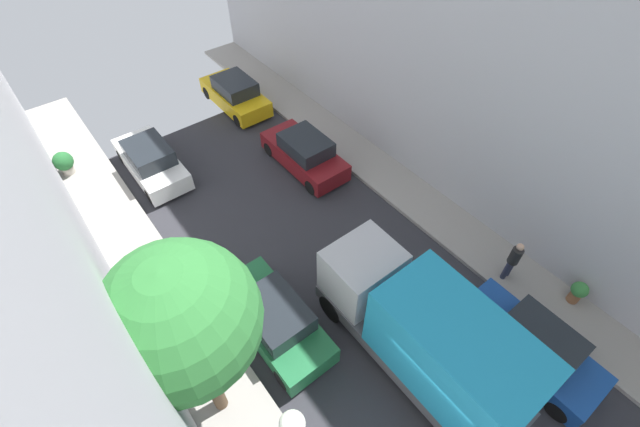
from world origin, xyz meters
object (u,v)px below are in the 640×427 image
Objects in this scene: parked_car_right_3 at (305,153)px; parked_car_right_4 at (235,94)px; potted_plant_0 at (578,292)px; potted_plant_2 at (64,162)px; pedestrian at (513,260)px; parked_car_left_3 at (151,161)px; parked_car_left_2 at (275,319)px; street_tree_0 at (181,321)px; parked_car_right_2 at (531,346)px; delivery_truck at (427,335)px.

parked_car_right_3 and parked_car_right_4 have the same top height.
potted_plant_2 is at bearing 123.86° from potted_plant_0.
pedestrian is at bearing -55.16° from potted_plant_2.
pedestrian reaches higher than parked_car_left_3.
pedestrian is 1.94× the size of potted_plant_0.
parked_car_left_2 is at bearing 156.23° from pedestrian.
parked_car_right_3 is at bearing 102.09° from pedestrian.
parked_car_right_3 is 11.16m from street_tree_0.
parked_car_right_4 is at bearing 90.00° from parked_car_right_2.
parked_car_left_2 is 7.57m from parked_car_right_2.
potted_plant_2 is (-5.62, 14.94, -1.07)m from delivery_truck.
parked_car_right_4 is 14.92m from pedestrian.
parked_car_right_3 is at bearing -34.62° from potted_plant_2.
potted_plant_0 is (10.74, -4.21, -4.21)m from street_tree_0.
parked_car_left_2 is at bearing 128.02° from delivery_truck.
parked_car_right_4 is 16.99m from potted_plant_0.
street_tree_0 reaches higher than parked_car_left_2.
parked_car_right_3 is at bearing -33.43° from parked_car_left_3.
parked_car_right_4 is at bearing 79.81° from delivery_truck.
potted_plant_2 is at bearing 92.01° from street_tree_0.
street_tree_0 is 6.21× the size of potted_plant_2.
parked_car_left_2 is at bearing 135.51° from parked_car_right_2.
parked_car_right_3 is 0.64× the size of delivery_truck.
delivery_truck is (-2.70, -9.20, 1.07)m from parked_car_right_3.
pedestrian is (7.32, -3.22, 0.35)m from parked_car_left_2.
parked_car_right_3 is 9.64m from delivery_truck.
parked_car_right_3 is at bearing 46.77° from parked_car_left_2.
parked_car_left_2 is at bearing -133.23° from parked_car_right_3.
parked_car_right_4 reaches higher than potted_plant_0.
potted_plant_2 is (-2.92, 2.18, -0.00)m from parked_car_left_3.
street_tree_0 is at bearing -87.99° from potted_plant_2.
parked_car_left_3 is 0.66× the size of street_tree_0.
potted_plant_2 is at bearing 145.38° from parked_car_right_3.
potted_plant_0 is (2.86, -16.75, -0.06)m from parked_car_right_4.
parked_car_left_3 reaches higher than potted_plant_2.
parked_car_left_3 and parked_car_right_4 have the same top height.
delivery_truck is at bearing -69.38° from potted_plant_2.
parked_car_left_2 and parked_car_right_2 have the same top height.
pedestrian is at bearing -77.91° from parked_car_right_3.
pedestrian is 2.21m from potted_plant_0.
parked_car_left_2 is 7.88m from parked_car_right_3.
delivery_truck is 6.52m from street_tree_0.
street_tree_0 reaches higher than potted_plant_0.
street_tree_0 is at bearing 158.61° from potted_plant_0.
pedestrian is (1.92, 2.08, 0.35)m from parked_car_right_2.
potted_plant_2 is (-11.18, 16.66, 0.06)m from potted_plant_0.
potted_plant_2 is (-8.32, 5.74, -0.00)m from parked_car_right_3.
parked_car_right_3 is at bearing 104.68° from potted_plant_0.
parked_car_right_2 is at bearing -34.43° from delivery_truck.
parked_car_right_2 is at bearing -177.42° from potted_plant_0.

